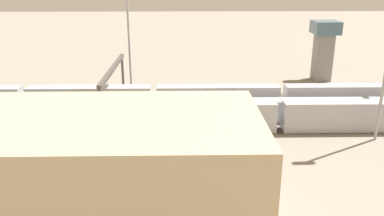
# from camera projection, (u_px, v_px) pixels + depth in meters

# --- Properties ---
(ground_plane) EXTENTS (400.00, 400.00, 0.00)m
(ground_plane) POSITION_uv_depth(u_px,v_px,m) (196.00, 112.00, 77.11)
(ground_plane) COLOR gray
(track_bed_0) EXTENTS (140.00, 2.80, 0.12)m
(track_bed_0) POSITION_uv_depth(u_px,v_px,m) (195.00, 96.00, 86.55)
(track_bed_0) COLOR #4C443D
(track_bed_0) RESTS_ON ground_plane
(track_bed_1) EXTENTS (140.00, 2.80, 0.12)m
(track_bed_1) POSITION_uv_depth(u_px,v_px,m) (195.00, 103.00, 81.82)
(track_bed_1) COLOR #4C443D
(track_bed_1) RESTS_ON ground_plane
(track_bed_2) EXTENTS (140.00, 2.80, 0.12)m
(track_bed_2) POSITION_uv_depth(u_px,v_px,m) (196.00, 111.00, 77.09)
(track_bed_2) COLOR #4C443D
(track_bed_2) RESTS_ON ground_plane
(track_bed_3) EXTENTS (140.00, 2.80, 0.12)m
(track_bed_3) POSITION_uv_depth(u_px,v_px,m) (197.00, 121.00, 72.36)
(track_bed_3) COLOR #3D3833
(track_bed_3) RESTS_ON ground_plane
(track_bed_4) EXTENTS (140.00, 2.80, 0.12)m
(track_bed_4) POSITION_uv_depth(u_px,v_px,m) (198.00, 131.00, 67.63)
(track_bed_4) COLOR #3D3833
(track_bed_4) RESTS_ON ground_plane
(train_on_track_2) EXTENTS (119.80, 3.00, 5.00)m
(train_on_track_2) POSITION_uv_depth(u_px,v_px,m) (218.00, 99.00, 76.34)
(train_on_track_2) COLOR #B7BABF
(train_on_track_2) RESTS_ON ground_plane
(train_on_track_3) EXTENTS (71.40, 3.00, 3.80)m
(train_on_track_3) POSITION_uv_depth(u_px,v_px,m) (300.00, 110.00, 72.08)
(train_on_track_3) COLOR #B7BABF
(train_on_track_3) RESTS_ON ground_plane
(train_on_track_4) EXTENTS (119.80, 3.00, 5.00)m
(train_on_track_4) POSITION_uv_depth(u_px,v_px,m) (207.00, 117.00, 66.83)
(train_on_track_4) COLOR #A8AAB2
(train_on_track_4) RESTS_ON ground_plane
(light_mast_0) EXTENTS (2.80, 0.70, 30.99)m
(light_mast_0) POSITION_uv_depth(u_px,v_px,m) (127.00, 2.00, 83.01)
(light_mast_0) COLOR #9EA0A5
(light_mast_0) RESTS_ON ground_plane
(signal_gantry) EXTENTS (0.70, 25.00, 8.80)m
(signal_gantry) POSITION_uv_depth(u_px,v_px,m) (113.00, 74.00, 74.41)
(signal_gantry) COLOR #4C4742
(signal_gantry) RESTS_ON ground_plane
(maintenance_shed) EXTENTS (36.70, 17.74, 11.94)m
(maintenance_shed) POSITION_uv_depth(u_px,v_px,m) (82.00, 171.00, 41.59)
(maintenance_shed) COLOR tan
(maintenance_shed) RESTS_ON ground_plane
(control_tower) EXTENTS (6.00, 6.00, 14.35)m
(control_tower) POSITION_uv_depth(u_px,v_px,m) (324.00, 46.00, 97.03)
(control_tower) COLOR gray
(control_tower) RESTS_ON ground_plane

